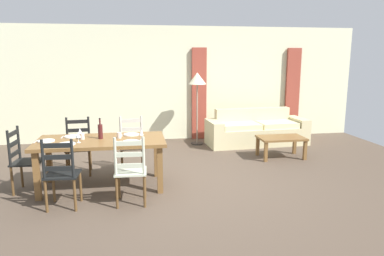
{
  "coord_description": "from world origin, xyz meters",
  "views": [
    {
      "loc": [
        -0.73,
        -5.3,
        1.95
      ],
      "look_at": [
        0.26,
        0.72,
        0.75
      ],
      "focal_mm": 33.3,
      "sensor_mm": 36.0,
      "label": 1
    }
  ],
  "objects_px": {
    "dining_chair_near_right": "(131,171)",
    "standing_lamp": "(197,83)",
    "coffee_cup_primary": "(119,135)",
    "dining_table": "(101,145)",
    "wine_glass_near_right": "(141,133)",
    "dining_chair_far_left": "(78,146)",
    "dining_chair_far_right": "(132,145)",
    "coffee_table": "(281,140)",
    "wine_glass_near_left": "(78,135)",
    "wine_glass_far_left": "(80,131)",
    "dining_chair_head_west": "(24,160)",
    "wine_bottle": "(100,131)",
    "dining_chair_near_left": "(61,173)",
    "coffee_cup_secondary": "(82,136)",
    "couch": "(256,131)"
  },
  "relations": [
    {
      "from": "dining_chair_far_left",
      "to": "couch",
      "type": "xyz_separation_m",
      "value": [
        3.72,
        1.57,
        -0.19
      ]
    },
    {
      "from": "dining_chair_far_left",
      "to": "dining_chair_near_right",
      "type": "bearing_deg",
      "value": -59.8
    },
    {
      "from": "dining_table",
      "to": "wine_glass_near_right",
      "type": "bearing_deg",
      "value": -13.23
    },
    {
      "from": "dining_chair_near_left",
      "to": "standing_lamp",
      "type": "height_order",
      "value": "standing_lamp"
    },
    {
      "from": "wine_glass_near_left",
      "to": "wine_glass_near_right",
      "type": "height_order",
      "value": "same"
    },
    {
      "from": "dining_chair_near_right",
      "to": "coffee_cup_primary",
      "type": "xyz_separation_m",
      "value": [
        -0.16,
        0.79,
        0.32
      ]
    },
    {
      "from": "dining_chair_head_west",
      "to": "coffee_table",
      "type": "relative_size",
      "value": 1.07
    },
    {
      "from": "dining_chair_far_right",
      "to": "wine_glass_near_right",
      "type": "xyz_separation_m",
      "value": [
        0.15,
        -0.86,
        0.38
      ]
    },
    {
      "from": "dining_table",
      "to": "couch",
      "type": "relative_size",
      "value": 0.82
    },
    {
      "from": "dining_chair_far_right",
      "to": "wine_glass_far_left",
      "type": "xyz_separation_m",
      "value": [
        -0.77,
        -0.59,
        0.38
      ]
    },
    {
      "from": "coffee_cup_secondary",
      "to": "couch",
      "type": "bearing_deg",
      "value": 32.76
    },
    {
      "from": "dining_chair_near_right",
      "to": "dining_chair_far_left",
      "type": "relative_size",
      "value": 1.0
    },
    {
      "from": "dining_chair_far_left",
      "to": "dining_table",
      "type": "bearing_deg",
      "value": -59.74
    },
    {
      "from": "dining_table",
      "to": "wine_glass_near_right",
      "type": "relative_size",
      "value": 11.8
    },
    {
      "from": "dining_chair_head_west",
      "to": "wine_glass_near_left",
      "type": "xyz_separation_m",
      "value": [
        0.82,
        -0.17,
        0.38
      ]
    },
    {
      "from": "wine_glass_near_right",
      "to": "coffee_cup_secondary",
      "type": "xyz_separation_m",
      "value": [
        -0.88,
        0.2,
        -0.07
      ]
    },
    {
      "from": "couch",
      "to": "standing_lamp",
      "type": "xyz_separation_m",
      "value": [
        -1.35,
        0.18,
        1.12
      ]
    },
    {
      "from": "dining_chair_far_left",
      "to": "wine_glass_near_left",
      "type": "distance_m",
      "value": 1.01
    },
    {
      "from": "coffee_cup_secondary",
      "to": "couch",
      "type": "xyz_separation_m",
      "value": [
        3.55,
        2.28,
        -0.5
      ]
    },
    {
      "from": "dining_chair_near_left",
      "to": "coffee_cup_secondary",
      "type": "distance_m",
      "value": 0.86
    },
    {
      "from": "dining_table",
      "to": "standing_lamp",
      "type": "bearing_deg",
      "value": 52.72
    },
    {
      "from": "coffee_cup_secondary",
      "to": "dining_chair_near_right",
      "type": "bearing_deg",
      "value": -48.62
    },
    {
      "from": "dining_chair_far_left",
      "to": "coffee_table",
      "type": "height_order",
      "value": "dining_chair_far_left"
    },
    {
      "from": "dining_chair_near_right",
      "to": "wine_bottle",
      "type": "xyz_separation_m",
      "value": [
        -0.44,
        0.8,
        0.39
      ]
    },
    {
      "from": "dining_table",
      "to": "coffee_cup_secondary",
      "type": "xyz_separation_m",
      "value": [
        -0.28,
        0.06,
        0.13
      ]
    },
    {
      "from": "dining_chair_far_left",
      "to": "wine_glass_near_left",
      "type": "relative_size",
      "value": 5.96
    },
    {
      "from": "dining_chair_head_west",
      "to": "dining_chair_near_right",
      "type": "bearing_deg",
      "value": -26.1
    },
    {
      "from": "coffee_cup_primary",
      "to": "standing_lamp",
      "type": "distance_m",
      "value": 3.05
    },
    {
      "from": "dining_table",
      "to": "wine_glass_far_left",
      "type": "height_order",
      "value": "wine_glass_far_left"
    },
    {
      "from": "wine_glass_far_left",
      "to": "coffee_table",
      "type": "relative_size",
      "value": 0.18
    },
    {
      "from": "dining_chair_far_right",
      "to": "coffee_table",
      "type": "bearing_deg",
      "value": 7.95
    },
    {
      "from": "dining_chair_near_left",
      "to": "dining_chair_near_right",
      "type": "relative_size",
      "value": 1.0
    },
    {
      "from": "dining_chair_head_west",
      "to": "wine_bottle",
      "type": "xyz_separation_m",
      "value": [
        1.11,
        0.04,
        0.39
      ]
    },
    {
      "from": "wine_glass_near_left",
      "to": "coffee_cup_primary",
      "type": "relative_size",
      "value": 1.79
    },
    {
      "from": "dining_chair_head_west",
      "to": "wine_bottle",
      "type": "relative_size",
      "value": 3.04
    },
    {
      "from": "dining_chair_head_west",
      "to": "coffee_cup_primary",
      "type": "xyz_separation_m",
      "value": [
        1.39,
        0.03,
        0.32
      ]
    },
    {
      "from": "dining_chair_far_right",
      "to": "couch",
      "type": "relative_size",
      "value": 0.41
    },
    {
      "from": "dining_table",
      "to": "wine_glass_near_right",
      "type": "xyz_separation_m",
      "value": [
        0.6,
        -0.14,
        0.2
      ]
    },
    {
      "from": "dining_chair_head_west",
      "to": "wine_glass_far_left",
      "type": "relative_size",
      "value": 5.96
    },
    {
      "from": "dining_table",
      "to": "dining_chair_far_right",
      "type": "xyz_separation_m",
      "value": [
        0.45,
        0.72,
        -0.19
      ]
    },
    {
      "from": "dining_chair_near_right",
      "to": "standing_lamp",
      "type": "relative_size",
      "value": 0.59
    },
    {
      "from": "wine_glass_far_left",
      "to": "wine_glass_near_left",
      "type": "bearing_deg",
      "value": -86.93
    },
    {
      "from": "dining_chair_far_left",
      "to": "wine_glass_near_left",
      "type": "height_order",
      "value": "dining_chair_far_left"
    },
    {
      "from": "coffee_table",
      "to": "wine_bottle",
      "type": "bearing_deg",
      "value": -162.4
    },
    {
      "from": "dining_chair_near_right",
      "to": "coffee_table",
      "type": "relative_size",
      "value": 1.07
    },
    {
      "from": "coffee_cup_secondary",
      "to": "standing_lamp",
      "type": "xyz_separation_m",
      "value": [
        2.2,
        2.47,
        0.62
      ]
    },
    {
      "from": "dining_chair_near_left",
      "to": "wine_glass_far_left",
      "type": "distance_m",
      "value": 0.95
    },
    {
      "from": "dining_chair_far_right",
      "to": "couch",
      "type": "height_order",
      "value": "dining_chair_far_right"
    },
    {
      "from": "dining_chair_near_right",
      "to": "wine_glass_near_right",
      "type": "distance_m",
      "value": 0.74
    },
    {
      "from": "dining_chair_near_left",
      "to": "wine_glass_near_left",
      "type": "height_order",
      "value": "dining_chair_near_left"
    }
  ]
}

